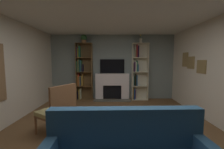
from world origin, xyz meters
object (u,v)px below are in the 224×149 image
object	(u,v)px
vase_with_flowers	(141,40)
armchair	(58,109)
fireplace	(112,86)
potted_plant	(84,39)
tv	(112,66)
bookshelf_right	(138,72)
bookshelf_left	(83,73)

from	to	relation	value
vase_with_flowers	armchair	distance (m)	3.91
fireplace	potted_plant	distance (m)	2.15
tv	vase_with_flowers	xyz separation A→B (m)	(1.09, -0.12, 1.02)
potted_plant	tv	bearing A→B (deg)	6.26
fireplace	armchair	xyz separation A→B (m)	(-1.12, -2.70, -0.02)
tv	fireplace	bearing A→B (deg)	-90.00
fireplace	bookshelf_right	size ratio (longest dim) A/B	0.64
vase_with_flowers	bookshelf_left	bearing A→B (deg)	179.06
potted_plant	vase_with_flowers	bearing A→B (deg)	0.02
fireplace	bookshelf_right	world-z (taller)	bookshelf_right
bookshelf_right	armchair	distance (m)	3.50
armchair	potted_plant	bearing A→B (deg)	89.34
tv	armchair	distance (m)	3.10
bookshelf_left	bookshelf_right	xyz separation A→B (m)	(2.19, 0.01, 0.02)
bookshelf_right	tv	bearing A→B (deg)	175.88
fireplace	vase_with_flowers	world-z (taller)	vase_with_flowers
bookshelf_left	armchair	size ratio (longest dim) A/B	2.12
armchair	bookshelf_left	bearing A→B (deg)	91.06
vase_with_flowers	armchair	xyz separation A→B (m)	(-2.22, -2.66, -1.82)
armchair	tv	bearing A→B (deg)	67.95
bookshelf_left	tv	bearing A→B (deg)	4.00
tv	bookshelf_right	xyz separation A→B (m)	(1.02, -0.07, -0.22)
bookshelf_right	potted_plant	size ratio (longest dim) A/B	6.87
bookshelf_left	vase_with_flowers	distance (m)	2.60
fireplace	bookshelf_right	xyz separation A→B (m)	(1.02, 0.01, 0.55)
bookshelf_right	fireplace	bearing A→B (deg)	-179.59
bookshelf_right	potted_plant	xyz separation A→B (m)	(-2.11, -0.05, 1.29)
bookshelf_left	potted_plant	distance (m)	1.32
fireplace	potted_plant	bearing A→B (deg)	-177.93
potted_plant	bookshelf_left	bearing A→B (deg)	154.74
tv	potted_plant	distance (m)	1.54
fireplace	vase_with_flowers	bearing A→B (deg)	-2.04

